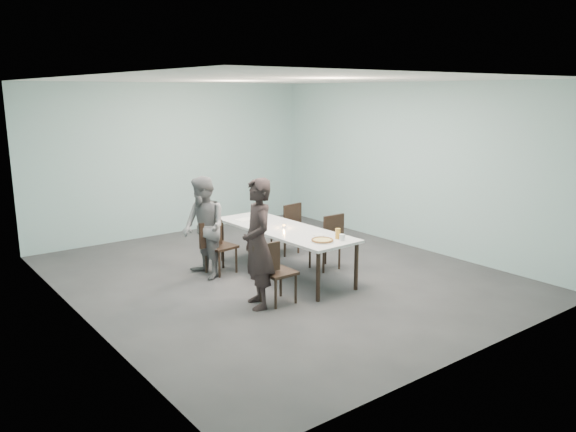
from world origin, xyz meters
TOP-DOWN VIEW (x-y plane):
  - ground at (0.00, 0.00)m, footprint 7.00×7.00m
  - room_shell at (0.00, 0.00)m, footprint 6.02×7.02m
  - table at (0.10, -0.02)m, footprint 0.97×2.62m
  - chair_near_left at (-0.77, -0.95)m, footprint 0.61×0.42m
  - chair_far_left at (-0.72, 0.64)m, footprint 0.63×0.47m
  - chair_near_right at (0.89, -0.19)m, footprint 0.61×0.42m
  - chair_far_right at (0.91, 0.93)m, footprint 0.63×0.47m
  - diner_near at (-0.98, -0.89)m, footprint 0.59×0.73m
  - diner_far at (-0.96, 0.61)m, footprint 0.61×0.77m
  - pizza at (0.05, -1.00)m, footprint 0.34×0.34m
  - side_plate at (0.25, -0.68)m, footprint 0.18×0.18m
  - beer_glass at (0.34, -1.00)m, footprint 0.08×0.08m
  - water_tumbler at (0.32, -1.11)m, footprint 0.08×0.08m
  - tealight at (0.12, -0.01)m, footprint 0.06×0.06m
  - amber_tumbler at (-0.01, 0.62)m, footprint 0.07×0.07m
  - menu at (-0.05, 0.85)m, footprint 0.31×0.23m

SIDE VIEW (x-z plane):
  - ground at x=0.00m, z-range 0.00..0.00m
  - chair_near_left at x=-0.77m, z-range 0.07..0.94m
  - chair_far_left at x=-0.72m, z-range 0.07..0.94m
  - chair_near_right at x=0.89m, z-range 0.07..0.94m
  - chair_far_right at x=0.91m, z-range 0.07..0.94m
  - table at x=0.10m, z-range 0.32..1.07m
  - menu at x=-0.05m, z-range 0.75..0.76m
  - side_plate at x=0.25m, z-range 0.75..0.76m
  - pizza at x=0.05m, z-range 0.75..0.79m
  - tealight at x=0.12m, z-range 0.75..0.79m
  - diner_far at x=-0.96m, z-range 0.00..1.58m
  - amber_tumbler at x=-0.01m, z-range 0.75..0.83m
  - water_tumbler at x=0.32m, z-range 0.75..0.84m
  - beer_glass at x=0.34m, z-range 0.75..0.90m
  - diner_near at x=-0.98m, z-range 0.00..1.74m
  - room_shell at x=0.00m, z-range 0.52..3.53m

